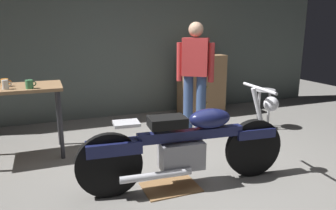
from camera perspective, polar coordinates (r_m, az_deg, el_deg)
ground_plane at (r=3.61m, az=5.02°, el=-12.50°), size 12.00×12.00×0.00m
back_wall at (r=5.87m, az=-7.17°, el=13.26°), size 8.00×0.12×3.10m
workbench at (r=4.29m, az=-27.08°, el=1.40°), size 1.30×0.64×0.90m
motorcycle at (r=3.24m, az=3.58°, el=-6.99°), size 2.19×0.60×1.00m
person_standing at (r=4.85m, az=4.87°, el=5.80°), size 0.48×0.40×1.67m
shop_stool at (r=5.27m, az=16.88°, el=1.18°), size 0.32×0.32×0.64m
wooden_dresser at (r=5.94m, az=6.00°, el=3.60°), size 0.80×0.47×1.10m
drip_tray at (r=3.36m, az=0.47°, el=-14.47°), size 0.56×0.40×0.01m
mug_orange_travel at (r=4.31m, az=-27.14°, el=3.58°), size 0.12×0.08×0.09m
mug_white_ceramic at (r=4.11m, az=-27.08°, el=3.27°), size 0.11×0.07×0.11m
mug_green_speckled at (r=4.03m, az=-23.53°, el=3.43°), size 0.12×0.09×0.10m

